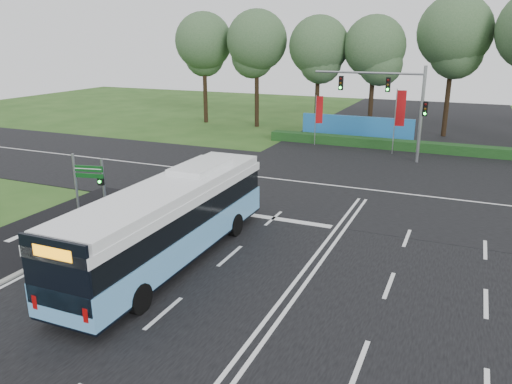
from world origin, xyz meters
The scene contains 14 objects.
ground centered at (0.00, 0.00, 0.00)m, with size 120.00×120.00×0.00m, color #274C19.
road_main centered at (0.00, 0.00, 0.02)m, with size 20.00×120.00×0.04m, color black.
road_cross centered at (0.00, 12.00, 0.03)m, with size 120.00×14.00×0.05m, color black.
bike_path centered at (-12.50, -3.00, 0.03)m, with size 5.00×18.00×0.06m, color black.
kerb_strip centered at (-10.10, -3.00, 0.06)m, with size 0.25×18.00×0.12m, color gray.
city_bus centered at (-5.29, -1.33, 1.80)m, with size 2.79×12.45×3.57m.
pedestrian_signal centered at (-10.48, 0.86, 1.85)m, with size 0.29×0.42×3.38m.
street_sign centered at (-10.82, -0.14, 2.40)m, with size 1.45×0.39×3.79m.
banner_flag_left centered at (-6.62, 23.68, 2.80)m, with size 0.59×0.29×4.27m.
banner_flag_mid centered at (0.15, 22.62, 3.33)m, with size 0.75×0.20×5.14m.
traffic_light_gantry centered at (0.21, 20.50, 4.66)m, with size 8.41×0.28×7.00m.
hedge centered at (0.00, 24.50, 0.40)m, with size 22.00×1.20×0.80m, color #143613.
blue_hoarding centered at (-4.00, 27.00, 1.10)m, with size 10.00×0.30×2.20m, color #216BB5.
eucalyptus_row centered at (1.27, 30.90, 8.47)m, with size 53.68×8.92×12.85m.
Camera 1 is at (5.40, -17.27, 8.84)m, focal length 35.00 mm.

